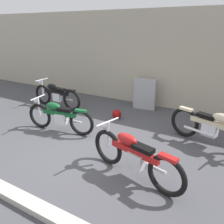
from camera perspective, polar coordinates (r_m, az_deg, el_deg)
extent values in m
plane|color=#47474C|center=(5.50, -7.28, -9.00)|extent=(40.00, 40.00, 0.00)
cube|color=#B2A893|center=(8.37, 9.18, 13.13)|extent=(18.00, 0.30, 3.30)
cube|color=#B7B2A8|center=(4.37, -23.66, -18.69)|extent=(18.00, 0.24, 0.12)
cube|color=#9E9EA3|center=(7.93, 8.25, 4.48)|extent=(0.78, 0.27, 1.06)
sphere|color=maroon|center=(7.10, 1.23, -0.52)|extent=(0.29, 0.29, 0.29)
torus|color=black|center=(8.75, -17.00, 4.23)|extent=(0.74, 0.10, 0.74)
torus|color=black|center=(7.82, -10.17, 2.92)|extent=(0.74, 0.10, 0.74)
cube|color=silver|center=(8.23, -13.54, 3.71)|extent=(0.33, 0.21, 0.28)
cube|color=black|center=(8.22, -13.88, 4.83)|extent=(1.04, 0.12, 0.12)
ellipsoid|color=black|center=(8.30, -14.90, 6.20)|extent=(0.45, 0.21, 0.20)
cube|color=black|center=(8.07, -13.03, 5.57)|extent=(0.41, 0.19, 0.08)
cube|color=black|center=(7.73, -10.33, 5.35)|extent=(0.33, 0.13, 0.06)
cylinder|color=silver|center=(8.68, -17.19, 5.99)|extent=(0.06, 0.06, 0.56)
cylinder|color=silver|center=(8.62, -17.39, 7.78)|extent=(0.05, 0.59, 0.04)
sphere|color=silver|center=(8.70, -17.68, 7.18)|extent=(0.14, 0.14, 0.14)
cylinder|color=silver|center=(8.20, -11.89, 3.26)|extent=(0.71, 0.07, 0.06)
torus|color=black|center=(6.16, 17.85, -2.47)|extent=(0.78, 0.33, 0.78)
cube|color=silver|center=(5.89, 23.46, -4.09)|extent=(0.39, 0.31, 0.30)
cube|color=beige|center=(5.80, 24.17, -2.70)|extent=(1.08, 0.44, 0.13)
ellipsoid|color=beige|center=(5.67, 26.20, -1.44)|extent=(0.52, 0.35, 0.21)
cube|color=black|center=(5.83, 22.66, -0.91)|extent=(0.47, 0.32, 0.09)
cube|color=beige|center=(6.03, 18.22, 0.72)|extent=(0.37, 0.23, 0.06)
cylinder|color=silver|center=(5.89, 20.95, -4.53)|extent=(0.74, 0.29, 0.06)
torus|color=black|center=(6.69, -17.72, -0.92)|extent=(0.72, 0.19, 0.72)
torus|color=black|center=(5.97, -7.74, -2.71)|extent=(0.72, 0.19, 0.72)
cube|color=silver|center=(6.27, -12.67, -1.67)|extent=(0.34, 0.24, 0.28)
cube|color=#145128|center=(6.24, -13.15, -0.26)|extent=(1.02, 0.24, 0.12)
ellipsoid|color=#145128|center=(6.28, -14.61, 1.47)|extent=(0.46, 0.25, 0.20)
cube|color=black|center=(6.10, -11.88, 0.64)|extent=(0.41, 0.23, 0.08)
cube|color=#145128|center=(5.84, -7.90, 0.31)|extent=(0.33, 0.16, 0.06)
cylinder|color=silver|center=(6.60, -17.98, 1.27)|extent=(0.06, 0.06, 0.54)
cylinder|color=silver|center=(6.52, -18.24, 3.52)|extent=(0.11, 0.57, 0.04)
sphere|color=silver|center=(6.60, -18.67, 2.77)|extent=(0.14, 0.14, 0.14)
cylinder|color=silver|center=(6.28, -10.53, -2.14)|extent=(0.69, 0.15, 0.06)
torus|color=black|center=(4.74, -1.02, -8.83)|extent=(0.75, 0.28, 0.75)
torus|color=black|center=(4.02, 13.59, -15.41)|extent=(0.75, 0.28, 0.75)
cube|color=silver|center=(4.30, 6.15, -11.96)|extent=(0.37, 0.28, 0.29)
cube|color=#B21919|center=(4.24, 5.68, -9.83)|extent=(1.05, 0.36, 0.12)
ellipsoid|color=#B21919|center=(4.25, 3.82, -6.82)|extent=(0.49, 0.31, 0.21)
cube|color=black|center=(4.08, 7.80, -9.09)|extent=(0.45, 0.28, 0.08)
cube|color=#B21919|center=(3.83, 14.03, -11.16)|extent=(0.35, 0.20, 0.06)
cylinder|color=silver|center=(4.60, -1.05, -5.76)|extent=(0.06, 0.06, 0.57)
cylinder|color=silver|center=(4.48, -1.07, -2.51)|extent=(0.18, 0.59, 0.04)
sphere|color=silver|center=(4.58, -1.79, -3.42)|extent=(0.14, 0.14, 0.14)
cylinder|color=silver|center=(4.32, 9.35, -13.08)|extent=(0.71, 0.24, 0.06)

